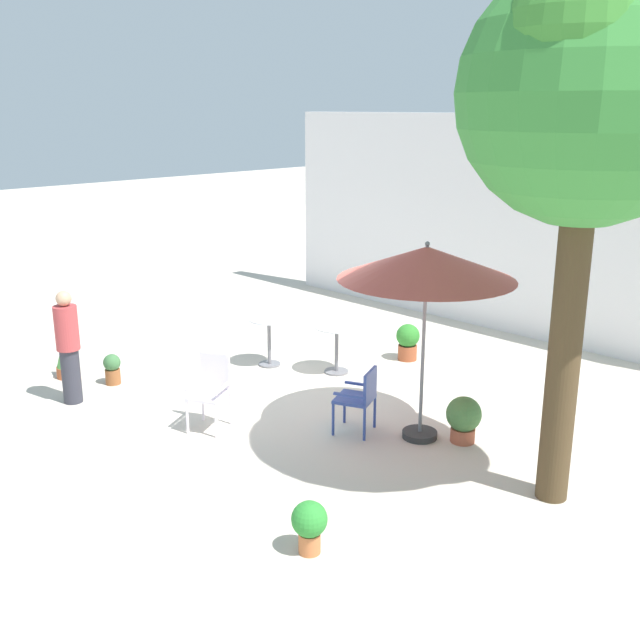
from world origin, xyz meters
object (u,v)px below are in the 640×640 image
patio_chair_0 (360,395)px  potted_plant_0 (464,418)px  cafe_table_1 (337,340)px  cafe_table_0 (269,333)px  potted_plant_2 (408,341)px  standing_person (68,346)px  shade_tree (596,95)px  potted_plant_1 (309,524)px  potted_plant_3 (112,368)px  patio_chair_1 (211,387)px  potted_plant_4 (67,355)px  patio_umbrella_0 (427,265)px

patio_chair_0 → potted_plant_0: (1.09, 0.70, -0.18)m
cafe_table_1 → potted_plant_0: size_ratio=1.29×
cafe_table_0 → potted_plant_2: size_ratio=1.30×
standing_person → patio_chair_0: bearing=30.9°
cafe_table_0 → shade_tree: bearing=-6.4°
potted_plant_0 → potted_plant_1: (0.36, -3.00, -0.02)m
potted_plant_3 → patio_chair_0: bearing=19.7°
patio_chair_1 → potted_plant_4: (-3.03, -0.47, -0.19)m
patio_umbrella_0 → patio_chair_0: patio_umbrella_0 is taller
patio_chair_1 → potted_plant_3: size_ratio=2.07×
cafe_table_1 → potted_plant_2: bearing=72.5°
shade_tree → patio_umbrella_0: (-1.94, 0.15, -1.89)m
cafe_table_0 → cafe_table_1: cafe_table_0 is taller
cafe_table_0 → potted_plant_3: bearing=-115.0°
patio_umbrella_0 → patio_chair_0: bearing=-146.7°
patio_chair_0 → potted_plant_3: bearing=-160.3°
cafe_table_1 → potted_plant_2: (0.40, 1.27, -0.20)m
cafe_table_1 → potted_plant_3: cafe_table_1 is taller
potted_plant_4 → standing_person: standing_person is taller
potted_plant_1 → patio_chair_1: bearing=159.6°
cafe_table_1 → patio_chair_1: patio_chair_1 is taller
patio_umbrella_0 → potted_plant_4: patio_umbrella_0 is taller
potted_plant_0 → patio_chair_1: bearing=-143.3°
shade_tree → patio_chair_0: shade_tree is taller
cafe_table_0 → potted_plant_3: size_ratio=1.68×
shade_tree → cafe_table_1: shade_tree is taller
potted_plant_3 → potted_plant_2: bearing=58.7°
potted_plant_1 → potted_plant_4: size_ratio=0.70×
cafe_table_0 → potted_plant_4: 3.11m
standing_person → patio_umbrella_0: bearing=31.3°
patio_chair_0 → potted_plant_1: patio_chair_0 is taller
cafe_table_0 → potted_plant_4: (-1.77, -2.55, -0.18)m
patio_umbrella_0 → cafe_table_1: size_ratio=3.29×
patio_chair_0 → potted_plant_4: patio_chair_0 is taller
shade_tree → potted_plant_4: (-7.08, -1.96, -3.75)m
cafe_table_1 → patio_chair_1: (0.26, -2.59, 0.02)m
patio_umbrella_0 → patio_chair_1: patio_umbrella_0 is taller
cafe_table_1 → patio_chair_1: bearing=-84.3°
potted_plant_0 → potted_plant_2: 3.11m
shade_tree → standing_person: 7.32m
patio_chair_1 → standing_person: size_ratio=0.60×
patio_umbrella_0 → cafe_table_0: size_ratio=3.19×
potted_plant_4 → patio_chair_0: bearing=20.5°
patio_umbrella_0 → patio_chair_0: size_ratio=2.93×
patio_chair_1 → potted_plant_1: bearing=-20.4°
shade_tree → cafe_table_1: size_ratio=7.06×
cafe_table_0 → potted_plant_1: 5.25m
cafe_table_0 → cafe_table_1: (1.00, 0.51, -0.01)m
cafe_table_1 → potted_plant_3: bearing=-126.6°
cafe_table_1 → potted_plant_0: bearing=-13.5°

